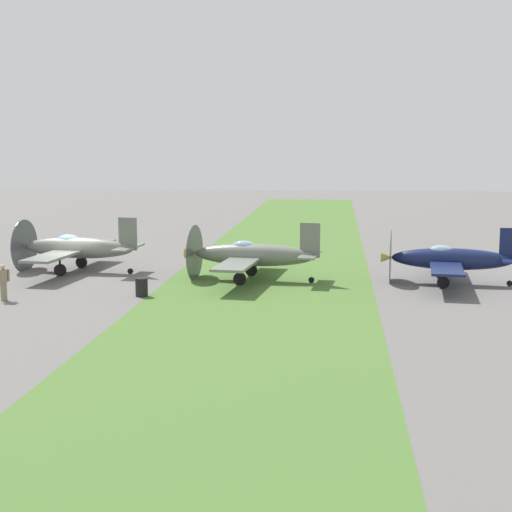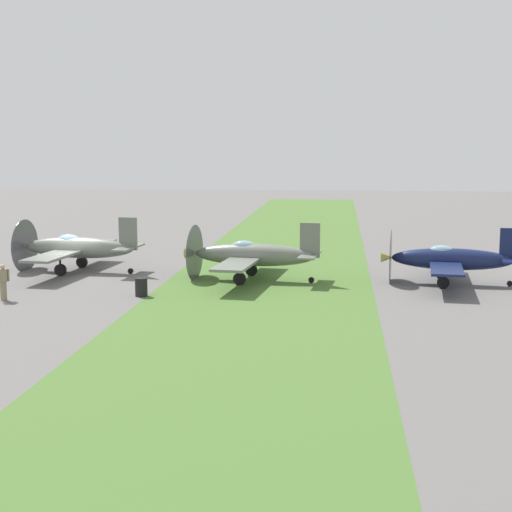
# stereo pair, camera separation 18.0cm
# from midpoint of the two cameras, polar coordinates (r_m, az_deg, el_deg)

# --- Properties ---
(ground_plane) EXTENTS (160.00, 160.00, 0.00)m
(ground_plane) POSITION_cam_midpoint_polar(r_m,az_deg,el_deg) (43.43, -13.88, -1.47)
(ground_plane) COLOR #605E5B
(grass_verge) EXTENTS (120.00, 11.00, 0.01)m
(grass_verge) POSITION_cam_midpoint_polar(r_m,az_deg,el_deg) (40.93, 1.14, -1.82)
(grass_verge) COLOR #476B2D
(grass_verge) RESTS_ON ground
(airplane_lead) EXTENTS (9.49, 7.51, 3.37)m
(airplane_lead) POSITION_cam_midpoint_polar(r_m,az_deg,el_deg) (44.49, -13.36, 0.62)
(airplane_lead) COLOR slate
(airplane_lead) RESTS_ON ground
(airplane_wingman) EXTENTS (9.45, 7.49, 3.35)m
(airplane_wingman) POSITION_cam_midpoint_polar(r_m,az_deg,el_deg) (40.53, -0.21, 0.09)
(airplane_wingman) COLOR slate
(airplane_wingman) RESTS_ON ground
(airplane_trail) EXTENTS (8.96, 7.10, 3.18)m
(airplane_trail) POSITION_cam_midpoint_polar(r_m,az_deg,el_deg) (40.80, 14.56, -0.23)
(airplane_trail) COLOR #141E47
(airplane_trail) RESTS_ON ground
(ground_crew_chief) EXTENTS (0.48, 0.48, 1.73)m
(ground_crew_chief) POSITION_cam_midpoint_polar(r_m,az_deg,el_deg) (37.38, -18.49, -1.84)
(ground_crew_chief) COLOR #847A5B
(ground_crew_chief) RESTS_ON ground
(fuel_drum) EXTENTS (0.60, 0.60, 0.90)m
(fuel_drum) POSITION_cam_midpoint_polar(r_m,az_deg,el_deg) (36.90, -8.55, -2.35)
(fuel_drum) COLOR black
(fuel_drum) RESTS_ON ground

